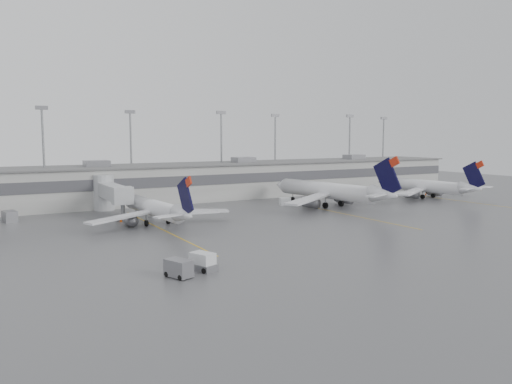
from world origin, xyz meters
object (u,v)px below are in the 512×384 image
jet_mid_right (331,191)px  jet_far_right (426,186)px  baggage_tug (203,263)px  jet_mid_left (156,208)px

jet_mid_right → jet_far_right: (28.90, 0.92, -0.48)m
jet_mid_right → baggage_tug: size_ratio=9.62×
jet_mid_left → jet_far_right: bearing=-1.3°
jet_mid_left → baggage_tug: size_ratio=7.81×
jet_mid_left → baggage_tug: jet_mid_left is taller
jet_mid_left → jet_far_right: 66.90m
jet_mid_left → jet_far_right: (66.82, 3.11, 0.17)m
jet_mid_right → jet_far_right: bearing=-6.9°
jet_mid_left → jet_mid_right: jet_mid_right is taller
jet_mid_right → jet_far_right: size_ratio=1.16×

